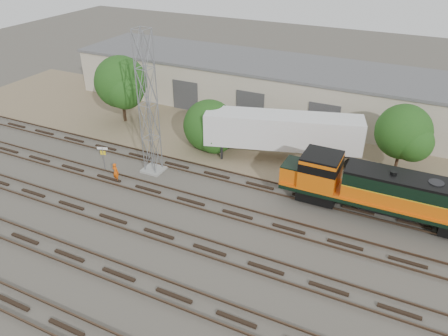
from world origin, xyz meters
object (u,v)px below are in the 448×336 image
at_px(worker, 116,172).
at_px(semi_trailer, 286,132).
at_px(locomotive, 385,191).
at_px(signal_tower, 148,107).

bearing_deg(worker, semi_trailer, -133.13).
height_order(locomotive, signal_tower, signal_tower).
height_order(signal_tower, worker, signal_tower).
distance_m(worker, semi_trailer, 15.28).
bearing_deg(semi_trailer, worker, -155.31).
height_order(locomotive, worker, locomotive).
xyz_separation_m(locomotive, worker, (-20.83, -4.42, -1.36)).
bearing_deg(locomotive, signal_tower, -175.25).
bearing_deg(signal_tower, locomotive, 4.75).
xyz_separation_m(locomotive, signal_tower, (-18.98, -1.58, 3.73)).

